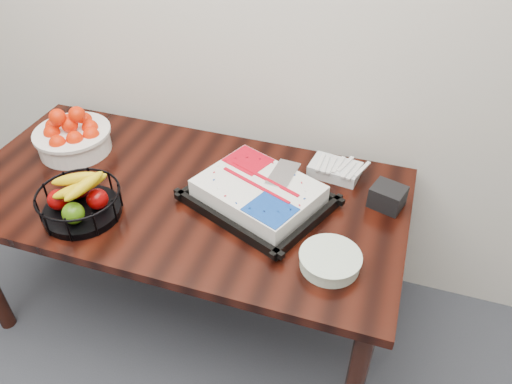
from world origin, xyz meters
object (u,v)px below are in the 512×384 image
(cake_tray, at_px, (259,194))
(plate_stack, at_px, (330,261))
(tangerine_bowl, at_px, (72,133))
(napkin_box, at_px, (388,197))
(table, at_px, (183,207))
(fruit_basket, at_px, (79,201))

(cake_tray, xyz_separation_m, plate_stack, (0.33, -0.24, -0.02))
(tangerine_bowl, xyz_separation_m, napkin_box, (1.37, 0.05, -0.05))
(table, relative_size, plate_stack, 8.46)
(plate_stack, xyz_separation_m, napkin_box, (0.14, 0.38, 0.02))
(cake_tray, relative_size, fruit_basket, 1.96)
(table, bearing_deg, napkin_box, 11.92)
(tangerine_bowl, xyz_separation_m, plate_stack, (1.22, -0.33, -0.06))
(cake_tray, distance_m, plate_stack, 0.41)
(cake_tray, height_order, plate_stack, cake_tray)
(fruit_basket, bearing_deg, plate_stack, 2.05)
(cake_tray, distance_m, tangerine_bowl, 0.90)
(cake_tray, height_order, napkin_box, cake_tray)
(cake_tray, xyz_separation_m, fruit_basket, (-0.62, -0.27, 0.02))
(table, distance_m, napkin_box, 0.83)
(plate_stack, relative_size, napkin_box, 1.74)
(tangerine_bowl, distance_m, plate_stack, 1.27)
(tangerine_bowl, xyz_separation_m, fruit_basket, (0.27, -0.37, -0.02))
(table, distance_m, cake_tray, 0.35)
(table, relative_size, tangerine_bowl, 5.41)
(table, distance_m, tangerine_bowl, 0.61)
(table, xyz_separation_m, cake_tray, (0.32, 0.03, 0.13))
(plate_stack, bearing_deg, napkin_box, 69.19)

